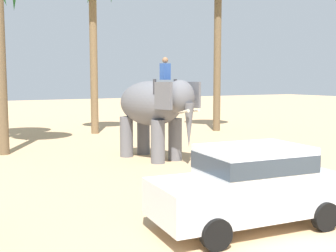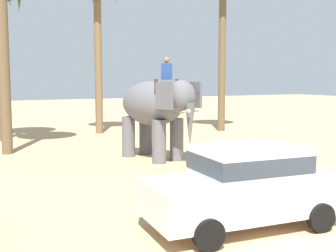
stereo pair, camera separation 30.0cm
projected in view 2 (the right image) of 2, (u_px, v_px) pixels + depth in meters
ground_plane at (312, 249)px, 7.83m from camera, size 120.00×120.00×0.00m
car_sedan_foreground at (246, 183)px, 8.93m from camera, size 4.26×2.20×1.70m
elephant_with_mahout at (156, 108)px, 16.46m from camera, size 2.35×4.01×3.88m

